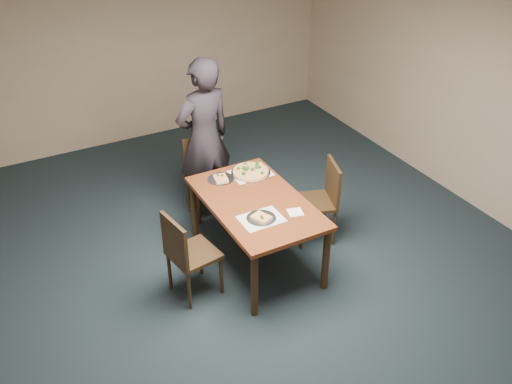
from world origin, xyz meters
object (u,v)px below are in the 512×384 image
dining_table (256,208)px  chair_left (186,252)px  slice_plate_near (261,218)px  slice_plate_far (221,179)px  chair_far (205,171)px  chair_right (322,197)px  pizza_pan (251,171)px  diner (204,139)px

dining_table → chair_left: 0.84m
slice_plate_near → slice_plate_far: 0.83m
chair_far → chair_left: 1.50m
chair_right → slice_plate_far: (-0.96, 0.48, 0.25)m
chair_far → pizza_pan: size_ratio=2.17×
diner → dining_table: bearing=82.8°
chair_far → chair_left: size_ratio=1.00×
chair_right → slice_plate_far: size_ratio=3.25×
dining_table → chair_left: chair_left is taller
chair_right → slice_plate_near: (-0.94, -0.35, 0.25)m
chair_far → chair_left: bearing=-116.7°
chair_far → chair_right: size_ratio=1.00×
slice_plate_far → chair_far: bearing=82.8°
chair_left → chair_right: same height
chair_far → slice_plate_near: chair_far is taller
chair_far → diner: (0.01, -0.01, 0.42)m
chair_right → chair_far: bearing=-123.0°
chair_right → slice_plate_far: chair_right is taller
chair_far → pizza_pan: 0.74m
chair_right → slice_plate_far: 1.10m
pizza_pan → slice_plate_far: (-0.34, 0.03, -0.01)m
diner → slice_plate_near: bearing=78.1°
pizza_pan → slice_plate_near: pizza_pan is taller
dining_table → chair_left: bearing=-170.2°
chair_far → dining_table: bearing=-83.5°
slice_plate_near → slice_plate_far: (-0.02, 0.83, -0.00)m
chair_right → chair_left: bearing=-65.3°
chair_far → chair_left: same height
dining_table → chair_right: size_ratio=1.65×
diner → chair_right: bearing=119.6°
chair_left → diner: bearing=-40.3°
dining_table → pizza_pan: pizza_pan is taller
chair_left → slice_plate_near: (0.71, -0.16, 0.25)m
chair_far → slice_plate_far: bearing=-93.3°
chair_left → pizza_pan: chair_left is taller
diner → chair_left: bearing=49.4°
chair_left → pizza_pan: 1.23m
chair_far → slice_plate_far: chair_far is taller
pizza_pan → slice_plate_near: 0.86m
chair_far → slice_plate_near: 1.47m
dining_table → diner: (-0.04, 1.13, 0.28)m
slice_plate_near → diner: bearing=87.5°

